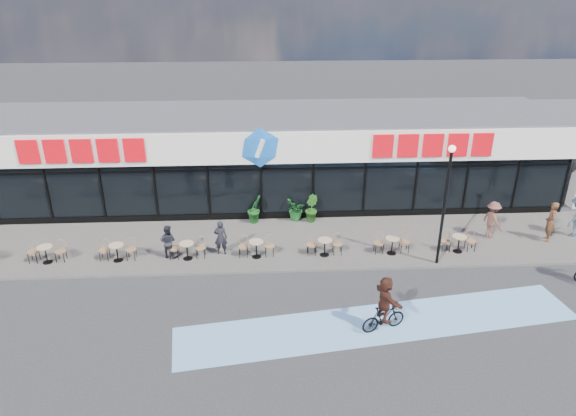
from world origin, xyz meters
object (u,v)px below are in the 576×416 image
at_px(pedestrian_c, 576,216).
at_px(potted_plant_mid, 311,208).
at_px(potted_plant_left, 255,209).
at_px(pedestrian_b, 492,220).
at_px(pedestrian_a, 550,222).
at_px(potted_plant_right, 296,210).
at_px(lamp_post, 446,196).
at_px(patron_right, 168,241).
at_px(patron_left, 221,238).
at_px(cyclist_a, 385,306).

bearing_deg(pedestrian_c, potted_plant_mid, -47.03).
relative_size(potted_plant_left, pedestrian_b, 0.79).
bearing_deg(pedestrian_a, pedestrian_c, 127.89).
xyz_separation_m(potted_plant_right, pedestrian_c, (12.53, -2.30, 0.41)).
distance_m(potted_plant_left, pedestrian_a, 13.37).
distance_m(pedestrian_a, pedestrian_c, 1.48).
bearing_deg(potted_plant_mid, potted_plant_left, 179.21).
bearing_deg(potted_plant_right, lamp_post, -38.51).
xyz_separation_m(lamp_post, potted_plant_right, (-5.55, 4.42, -2.47)).
bearing_deg(patron_right, lamp_post, -168.06).
relative_size(potted_plant_right, pedestrian_c, 0.57).
bearing_deg(potted_plant_right, patron_left, -137.05).
xyz_separation_m(pedestrian_b, cyclist_a, (-6.34, -6.34, 0.00)).
relative_size(lamp_post, patron_left, 3.29).
xyz_separation_m(pedestrian_b, pedestrian_c, (3.82, -0.09, 0.11)).
relative_size(patron_right, pedestrian_a, 0.80).
relative_size(lamp_post, potted_plant_left, 3.75).
distance_m(potted_plant_mid, pedestrian_c, 12.02).
bearing_deg(potted_plant_mid, pedestrian_c, -10.53).
relative_size(potted_plant_left, pedestrian_a, 0.73).
height_order(pedestrian_c, cyclist_a, cyclist_a).
xyz_separation_m(patron_right, pedestrian_b, (14.30, 1.12, 0.12)).
height_order(potted_plant_left, potted_plant_right, potted_plant_left).
height_order(patron_left, cyclist_a, cyclist_a).
height_order(potted_plant_mid, patron_left, patron_left).
xyz_separation_m(potted_plant_mid, patron_right, (-6.30, -3.22, 0.08)).
bearing_deg(cyclist_a, potted_plant_right, 105.48).
height_order(potted_plant_mid, potted_plant_right, potted_plant_mid).
xyz_separation_m(potted_plant_mid, patron_left, (-4.12, -3.06, 0.12)).
relative_size(potted_plant_right, cyclist_a, 0.53).
bearing_deg(patron_right, potted_plant_mid, -135.39).
height_order(patron_left, pedestrian_b, pedestrian_b).
distance_m(pedestrian_b, pedestrian_c, 3.82).
relative_size(potted_plant_mid, cyclist_a, 0.64).
xyz_separation_m(pedestrian_a, pedestrian_c, (1.42, 0.42, 0.03)).
xyz_separation_m(patron_left, pedestrian_b, (12.11, 0.95, 0.08)).
xyz_separation_m(potted_plant_mid, cyclist_a, (1.65, -8.45, 0.20)).
height_order(pedestrian_b, pedestrian_c, pedestrian_c).
height_order(pedestrian_a, pedestrian_b, pedestrian_a).
bearing_deg(pedestrian_b, patron_right, 77.88).
bearing_deg(cyclist_a, pedestrian_b, 45.00).
distance_m(patron_right, cyclist_a, 9.52).
height_order(potted_plant_left, cyclist_a, cyclist_a).
relative_size(lamp_post, pedestrian_a, 2.74).
distance_m(potted_plant_right, pedestrian_c, 12.75).
xyz_separation_m(potted_plant_left, cyclist_a, (4.36, -8.48, 0.18)).
distance_m(potted_plant_left, potted_plant_right, 2.00).
bearing_deg(cyclist_a, pedestrian_c, 31.59).
height_order(potted_plant_right, patron_right, patron_right).
bearing_deg(pedestrian_c, pedestrian_b, -37.88).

